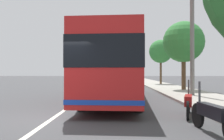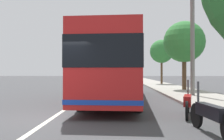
# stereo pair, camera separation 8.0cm
# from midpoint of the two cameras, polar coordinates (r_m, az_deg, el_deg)

# --- Properties ---
(ground_plane) EXTENTS (220.00, 220.00, 0.00)m
(ground_plane) POSITION_cam_midpoint_polar(r_m,az_deg,el_deg) (8.41, -14.17, -11.09)
(ground_plane) COLOR #424244
(sidewalk_curb) EXTENTS (110.00, 3.60, 0.14)m
(sidewalk_curb) POSITION_cam_midpoint_polar(r_m,az_deg,el_deg) (18.65, 16.47, -5.12)
(sidewalk_curb) COLOR #9E998E
(sidewalk_curb) RESTS_ON ground
(lane_divider_line) EXTENTS (110.00, 0.16, 0.01)m
(lane_divider_line) POSITION_cam_midpoint_polar(r_m,az_deg,el_deg) (18.16, -5.59, -5.47)
(lane_divider_line) COLOR silver
(lane_divider_line) RESTS_ON ground
(coach_bus) EXTENTS (12.26, 3.26, 3.32)m
(coach_bus) POSITION_cam_midpoint_polar(r_m,az_deg,el_deg) (13.51, 0.91, 0.79)
(coach_bus) COLOR red
(coach_bus) RESTS_ON ground
(motorcycle_by_tree) EXTENTS (2.40, 0.35, 1.29)m
(motorcycle_by_tree) POSITION_cam_midpoint_polar(r_m,az_deg,el_deg) (6.47, 22.14, -9.83)
(motorcycle_by_tree) COLOR black
(motorcycle_by_tree) RESTS_ON ground
(motorcycle_far_end) EXTENTS (2.10, 0.72, 1.26)m
(motorcycle_far_end) POSITION_cam_midpoint_polar(r_m,az_deg,el_deg) (9.01, 17.26, -7.36)
(motorcycle_far_end) COLOR black
(motorcycle_far_end) RESTS_ON ground
(car_behind_bus) EXTENTS (4.08, 1.96, 1.55)m
(car_behind_bus) POSITION_cam_midpoint_polar(r_m,az_deg,el_deg) (31.48, -6.02, -2.11)
(car_behind_bus) COLOR #2D7238
(car_behind_bus) RESTS_ON ground
(car_oncoming) EXTENTS (4.17, 1.83, 1.47)m
(car_oncoming) POSITION_cam_midpoint_polar(r_m,az_deg,el_deg) (52.38, 0.80, -1.58)
(car_oncoming) COLOR navy
(car_oncoming) RESTS_ON ground
(car_side_street) EXTENTS (4.65, 2.04, 1.45)m
(car_side_street) POSITION_cam_midpoint_polar(r_m,az_deg,el_deg) (46.89, 1.71, -1.67)
(car_side_street) COLOR gray
(car_side_street) RESTS_ON ground
(roadside_tree_mid_block) EXTENTS (3.41, 3.41, 5.82)m
(roadside_tree_mid_block) POSITION_cam_midpoint_polar(r_m,az_deg,el_deg) (21.16, 16.36, 6.31)
(roadside_tree_mid_block) COLOR brown
(roadside_tree_mid_block) RESTS_ON ground
(roadside_tree_far_block) EXTENTS (2.93, 2.93, 5.69)m
(roadside_tree_far_block) POSITION_cam_midpoint_polar(r_m,az_deg,el_deg) (31.17, 11.31, 4.28)
(roadside_tree_far_block) COLOR brown
(roadside_tree_far_block) RESTS_ON ground
(utility_pole) EXTENTS (0.26, 0.26, 6.24)m
(utility_pole) POSITION_cam_midpoint_polar(r_m,az_deg,el_deg) (15.93, 18.20, 5.10)
(utility_pole) COLOR slate
(utility_pole) RESTS_ON ground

